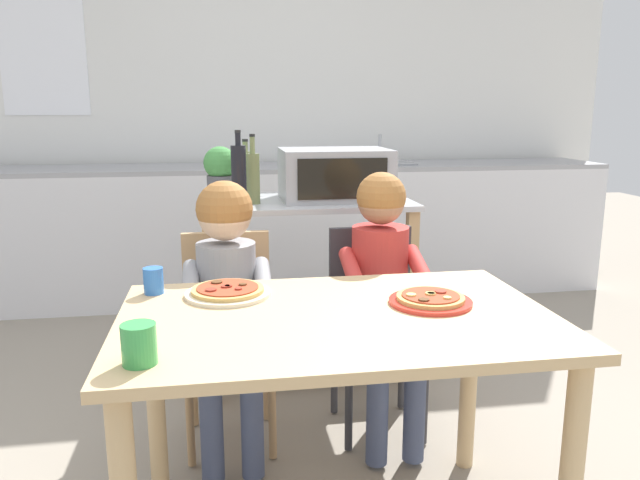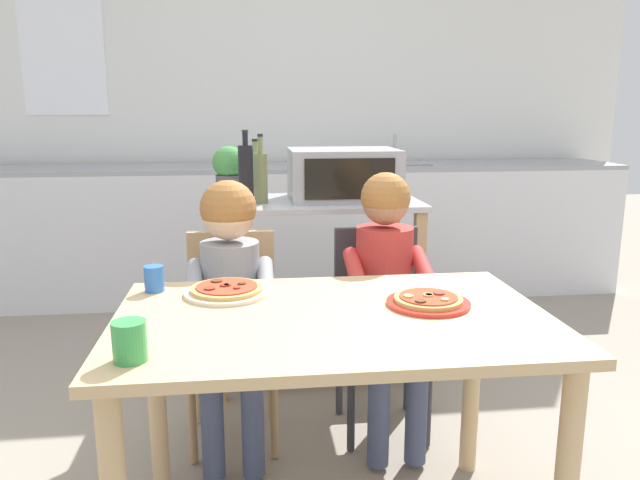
# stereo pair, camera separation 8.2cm
# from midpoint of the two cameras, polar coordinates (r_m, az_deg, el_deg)

# --- Properties ---
(ground_plane) EXTENTS (11.76, 11.76, 0.00)m
(ground_plane) POSITION_cam_midpoint_polar(r_m,az_deg,el_deg) (3.09, -3.47, -12.69)
(ground_plane) COLOR gray
(back_wall_tiled) EXTENTS (5.27, 0.13, 2.70)m
(back_wall_tiled) POSITION_cam_midpoint_polar(r_m,az_deg,el_deg) (4.62, -6.13, 12.80)
(back_wall_tiled) COLOR white
(back_wall_tiled) RESTS_ON ground
(kitchen_counter) EXTENTS (4.75, 0.60, 1.11)m
(kitchen_counter) POSITION_cam_midpoint_polar(r_m,az_deg,el_deg) (4.29, -5.47, 0.86)
(kitchen_counter) COLOR silver
(kitchen_counter) RESTS_ON ground
(kitchen_island_cart) EXTENTS (0.98, 0.56, 0.88)m
(kitchen_island_cart) POSITION_cam_midpoint_polar(r_m,az_deg,el_deg) (2.94, -2.15, -1.92)
(kitchen_island_cart) COLOR #B7BABF
(kitchen_island_cart) RESTS_ON ground
(toaster_oven) EXTENTS (0.50, 0.39, 0.24)m
(toaster_oven) POSITION_cam_midpoint_polar(r_m,az_deg,el_deg) (2.87, 0.57, 6.15)
(toaster_oven) COLOR #999BA0
(toaster_oven) RESTS_ON kitchen_island_cart
(bottle_squat_spirits) EXTENTS (0.06, 0.06, 0.33)m
(bottle_squat_spirits) POSITION_cam_midpoint_polar(r_m,az_deg,el_deg) (2.64, -8.46, 5.95)
(bottle_squat_spirits) COLOR black
(bottle_squat_spirits) RESTS_ON kitchen_island_cart
(bottle_brown_beer) EXTENTS (0.07, 0.07, 0.27)m
(bottle_brown_beer) POSITION_cam_midpoint_polar(r_m,az_deg,el_deg) (3.04, -7.72, 6.28)
(bottle_brown_beer) COLOR olive
(bottle_brown_beer) RESTS_ON kitchen_island_cart
(bottle_dark_olive_oil) EXTENTS (0.06, 0.06, 0.31)m
(bottle_dark_olive_oil) POSITION_cam_midpoint_polar(r_m,az_deg,el_deg) (2.76, -7.12, 5.85)
(bottle_dark_olive_oil) COLOR olive
(bottle_dark_olive_oil) RESTS_ON kitchen_island_cart
(potted_herb_plant) EXTENTS (0.15, 0.15, 0.25)m
(potted_herb_plant) POSITION_cam_midpoint_polar(r_m,az_deg,el_deg) (2.87, -10.09, 6.28)
(potted_herb_plant) COLOR #4C4C51
(potted_herb_plant) RESTS_ON kitchen_island_cart
(dining_table) EXTENTS (1.22, 0.78, 0.73)m
(dining_table) POSITION_cam_midpoint_polar(r_m,az_deg,el_deg) (1.77, 0.24, -10.35)
(dining_table) COLOR tan
(dining_table) RESTS_ON ground
(dining_chair_left) EXTENTS (0.36, 0.36, 0.81)m
(dining_chair_left) POSITION_cam_midpoint_polar(r_m,az_deg,el_deg) (2.44, -9.53, -7.57)
(dining_chair_left) COLOR tan
(dining_chair_left) RESTS_ON ground
(dining_chair_right) EXTENTS (0.36, 0.36, 0.81)m
(dining_chair_right) POSITION_cam_midpoint_polar(r_m,az_deg,el_deg) (2.51, 4.20, -6.85)
(dining_chair_right) COLOR #333338
(dining_chair_right) RESTS_ON ground
(child_in_grey_shirt) EXTENTS (0.32, 0.42, 1.02)m
(child_in_grey_shirt) POSITION_cam_midpoint_polar(r_m,az_deg,el_deg) (2.27, -9.71, -3.81)
(child_in_grey_shirt) COLOR #424C6B
(child_in_grey_shirt) RESTS_ON ground
(child_in_red_shirt) EXTENTS (0.32, 0.42, 1.04)m
(child_in_red_shirt) POSITION_cam_midpoint_polar(r_m,az_deg,el_deg) (2.34, 4.95, -3.34)
(child_in_red_shirt) COLOR #424C6B
(child_in_red_shirt) RESTS_ON ground
(pizza_plate_cream) EXTENTS (0.26, 0.26, 0.03)m
(pizza_plate_cream) POSITION_cam_midpoint_polar(r_m,az_deg,el_deg) (1.92, -9.83, -4.77)
(pizza_plate_cream) COLOR beige
(pizza_plate_cream) RESTS_ON dining_table
(pizza_plate_red_rimmed) EXTENTS (0.25, 0.25, 0.03)m
(pizza_plate_red_rimmed) POSITION_cam_midpoint_polar(r_m,az_deg,el_deg) (1.84, 9.01, -5.53)
(pizza_plate_red_rimmed) COLOR red
(pizza_plate_red_rimmed) RESTS_ON dining_table
(drinking_cup_blue) EXTENTS (0.06, 0.06, 0.08)m
(drinking_cup_blue) POSITION_cam_midpoint_polar(r_m,az_deg,el_deg) (1.99, -16.43, -3.66)
(drinking_cup_blue) COLOR blue
(drinking_cup_blue) RESTS_ON dining_table
(drinking_cup_green) EXTENTS (0.08, 0.08, 0.09)m
(drinking_cup_green) POSITION_cam_midpoint_polar(r_m,az_deg,el_deg) (1.47, -18.10, -9.24)
(drinking_cup_green) COLOR green
(drinking_cup_green) RESTS_ON dining_table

